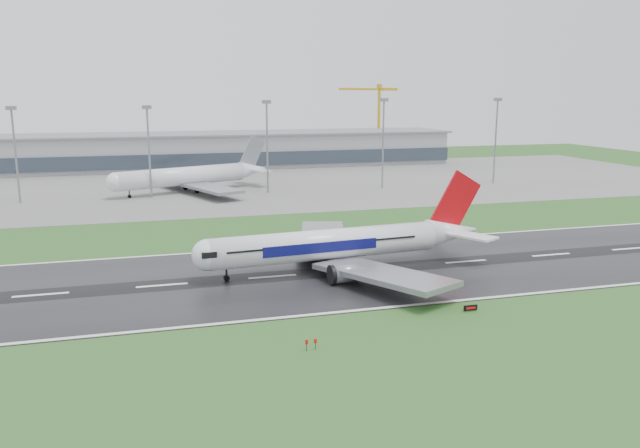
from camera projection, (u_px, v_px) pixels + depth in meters
name	position (u px, v px, depth m)	size (l,w,h in m)	color
ground	(273.00, 277.00, 116.35)	(520.00, 520.00, 0.00)	#24521E
runway	(272.00, 277.00, 116.34)	(400.00, 45.00, 0.10)	black
apron	(207.00, 185.00, 234.21)	(400.00, 130.00, 0.08)	slate
terminal	(194.00, 151.00, 289.26)	(240.00, 36.00, 15.00)	gray
main_airliner	(346.00, 225.00, 119.93)	(59.01, 56.20, 17.42)	white
parked_airliner	(189.00, 166.00, 215.67)	(61.08, 56.87, 17.90)	silver
tower_crane	(379.00, 121.00, 326.48)	(38.95, 2.12, 38.91)	gold
runway_sign	(470.00, 308.00, 97.89)	(2.30, 0.26, 1.04)	black
floodmast_1	(16.00, 157.00, 191.91)	(0.64, 0.64, 28.69)	gray
floodmast_2	(149.00, 154.00, 202.34)	(0.64, 0.64, 28.70)	gray
floodmast_3	(267.00, 149.00, 212.42)	(0.64, 0.64, 30.25)	gray
floodmast_4	(383.00, 145.00, 223.43)	(0.64, 0.64, 30.83)	gray
floodmast_5	(495.00, 143.00, 235.35)	(0.64, 0.64, 30.86)	gray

